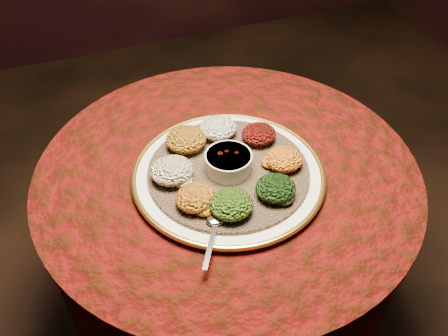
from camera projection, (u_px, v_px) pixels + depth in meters
name	position (u px, v px, depth m)	size (l,w,h in m)	color
table	(227.00, 217.00, 1.37)	(0.96, 0.96, 0.73)	black
platter	(228.00, 175.00, 1.21)	(0.53, 0.53, 0.02)	white
injera	(228.00, 171.00, 1.20)	(0.39, 0.39, 0.01)	olive
stew_bowl	(228.00, 161.00, 1.18)	(0.11, 0.11, 0.05)	silver
spoon	(215.00, 223.00, 1.07)	(0.10, 0.13, 0.01)	silver
portion_ayib	(218.00, 128.00, 1.28)	(0.10, 0.09, 0.05)	silver
portion_kitfo	(259.00, 134.00, 1.27)	(0.09, 0.08, 0.04)	black
portion_tikil	(284.00, 159.00, 1.20)	(0.09, 0.09, 0.04)	#C46A10
portion_gomen	(276.00, 188.00, 1.12)	(0.09, 0.09, 0.04)	black
portion_mixveg	(232.00, 204.00, 1.09)	(0.10, 0.09, 0.05)	#A22A0A
portion_kik	(196.00, 198.00, 1.10)	(0.09, 0.09, 0.04)	#C06F10
portion_timatim	(172.00, 170.00, 1.16)	(0.10, 0.10, 0.05)	#700806
portion_shiro	(186.00, 139.00, 1.24)	(0.10, 0.10, 0.05)	#985812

